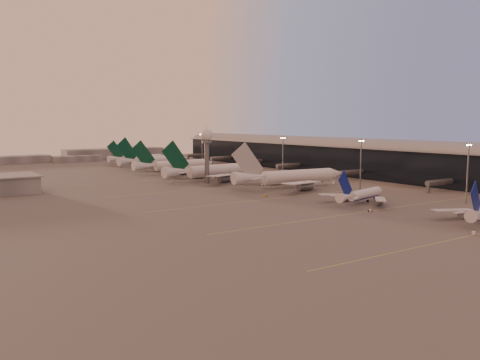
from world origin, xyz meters
TOP-DOWN VIEW (x-y plane):
  - ground at (0.00, 0.00)m, footprint 700.00×700.00m
  - taxiway_markings at (30.00, 56.00)m, footprint 180.00×185.25m
  - terminal at (107.88, 110.09)m, footprint 57.00×362.00m
  - radar_tower at (5.00, 120.00)m, footprint 6.40×6.40m
  - mast_a at (58.00, 0.00)m, footprint 3.60×0.56m
  - mast_b at (55.00, 55.00)m, footprint 3.60×0.56m
  - mast_c at (50.00, 110.00)m, footprint 3.60×0.56m
  - mast_d at (48.00, 200.00)m, footprint 3.60×0.56m
  - distant_horizon at (2.62, 325.14)m, footprint 165.00×37.50m
  - narrowbody_mid at (22.85, 24.54)m, footprint 37.21×29.31m
  - widebody_white at (31.13, 79.75)m, footprint 67.27×53.68m
  - greentail_a at (13.97, 129.94)m, footprint 64.76×52.02m
  - greentail_b at (15.38, 178.58)m, footprint 60.68×48.87m
  - greentail_c at (20.07, 219.51)m, footprint 62.11×49.59m
  - greentail_d at (22.77, 256.15)m, footprint 53.17×42.61m
  - gsv_truck_a at (6.35, -34.59)m, footprint 5.51×4.62m
  - gsv_tug_mid at (10.34, 8.97)m, footprint 3.59×3.39m
  - gsv_truck_b at (40.18, 44.33)m, footprint 6.32×3.88m
  - gsv_truck_c at (1.02, 61.56)m, footprint 4.93×2.92m
  - gsv_catering_b at (60.93, 78.97)m, footprint 5.30×3.26m
  - gsv_tug_far at (21.80, 92.16)m, footprint 3.48×3.44m
  - gsv_truck_d at (-12.66, 129.03)m, footprint 3.04×5.43m
  - gsv_tug_hangar at (41.83, 160.09)m, footprint 3.98×2.40m

SIDE VIEW (x-z plane):
  - ground at x=0.00m, z-range 0.00..0.00m
  - taxiway_markings at x=30.00m, z-range 0.00..0.02m
  - gsv_tug_far at x=21.80m, z-range 0.01..0.89m
  - gsv_tug_mid at x=10.34m, z-range 0.01..0.90m
  - gsv_tug_hangar at x=41.83m, z-range 0.02..1.15m
  - gsv_truck_c at x=1.02m, z-range 0.02..1.90m
  - gsv_truck_d at x=-12.66m, z-range 0.02..2.10m
  - gsv_truck_a at x=6.35m, z-range 0.02..2.19m
  - gsv_truck_b at x=40.18m, z-range 0.02..2.43m
  - gsv_catering_b at x=60.93m, z-range 0.00..4.04m
  - narrowbody_mid at x=22.85m, z-range -4.42..10.43m
  - greentail_d at x=22.77m, z-range -6.28..13.15m
  - distant_horizon at x=2.62m, z-range -0.61..8.39m
  - greentail_b at x=15.38m, z-range -7.12..14.91m
  - greentail_c at x=20.07m, z-range -7.41..15.51m
  - widebody_white at x=31.13m, z-range -7.73..15.94m
  - greentail_a at x=13.97m, z-range -7.62..15.94m
  - terminal at x=107.88m, z-range -1.00..22.04m
  - mast_a at x=58.00m, z-range 1.24..26.24m
  - mast_b at x=55.00m, z-range 1.24..26.24m
  - mast_c at x=50.00m, z-range 1.24..26.24m
  - mast_d at x=48.00m, z-range 1.24..26.24m
  - radar_tower at x=5.00m, z-range 5.40..36.50m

